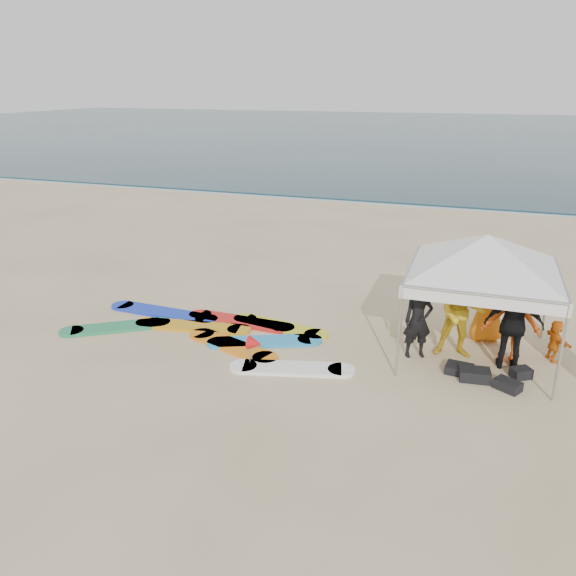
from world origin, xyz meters
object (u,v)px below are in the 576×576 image
(person_black_b, at_px, (514,325))
(surfboard_spread, at_px, (218,332))
(person_black_a, at_px, (418,320))
(person_yellow, at_px, (461,312))
(person_orange_a, at_px, (512,320))
(person_seated, at_px, (555,341))
(person_orange_b, at_px, (489,299))
(canopy_tent, at_px, (488,235))
(marker_pennant, at_px, (255,343))

(person_black_b, bearing_deg, surfboard_spread, 1.23)
(person_black_a, distance_m, person_yellow, 0.87)
(person_orange_a, bearing_deg, person_seated, -166.51)
(person_orange_b, height_order, canopy_tent, canopy_tent)
(person_black_a, xyz_separation_m, person_orange_b, (1.32, 1.28, 0.16))
(person_yellow, bearing_deg, canopy_tent, 12.11)
(person_black_b, height_order, marker_pennant, person_black_b)
(marker_pennant, bearing_deg, person_yellow, 25.28)
(canopy_tent, bearing_deg, person_yellow, -159.27)
(person_black_b, bearing_deg, person_black_a, -0.17)
(person_seated, bearing_deg, person_black_a, 80.57)
(person_orange_a, bearing_deg, person_black_a, 9.95)
(person_black_a, height_order, person_seated, person_black_a)
(person_black_b, relative_size, surfboard_spread, 0.29)
(person_black_a, height_order, surfboard_spread, person_black_a)
(canopy_tent, xyz_separation_m, surfboard_spread, (-5.44, -0.72, -2.52))
(person_yellow, relative_size, person_orange_b, 1.01)
(marker_pennant, height_order, surfboard_spread, marker_pennant)
(person_orange_b, bearing_deg, surfboard_spread, -3.26)
(person_yellow, relative_size, person_seated, 2.24)
(person_yellow, relative_size, marker_pennant, 3.04)
(person_black_a, distance_m, person_seated, 2.76)
(person_yellow, height_order, surfboard_spread, person_yellow)
(person_orange_b, xyz_separation_m, marker_pennant, (-4.25, -2.77, -0.46))
(person_black_a, relative_size, surfboard_spread, 0.25)
(person_black_a, bearing_deg, person_black_b, -21.77)
(person_black_a, relative_size, person_orange_b, 0.83)
(person_yellow, distance_m, person_seated, 1.96)
(person_orange_a, relative_size, person_seated, 2.02)
(person_black_b, xyz_separation_m, person_orange_b, (-0.47, 1.21, 0.03))
(person_orange_b, distance_m, canopy_tent, 1.84)
(person_orange_b, distance_m, surfboard_spread, 5.92)
(person_black_b, xyz_separation_m, canopy_tent, (-0.66, 0.33, 1.63))
(person_black_a, relative_size, person_yellow, 0.82)
(person_black_a, xyz_separation_m, canopy_tent, (1.13, 0.40, 1.76))
(person_orange_b, xyz_separation_m, surfboard_spread, (-5.62, -1.61, -0.92))
(marker_pennant, relative_size, surfboard_spread, 0.10)
(surfboard_spread, bearing_deg, person_orange_b, 15.94)
(person_black_b, height_order, surfboard_spread, person_black_b)
(person_orange_a, relative_size, canopy_tent, 0.45)
(person_yellow, distance_m, person_orange_a, 0.98)
(person_orange_b, bearing_deg, person_yellow, 43.78)
(person_seated, bearing_deg, canopy_tent, 77.02)
(marker_pennant, distance_m, surfboard_spread, 1.86)
(canopy_tent, bearing_deg, person_seated, 11.46)
(person_black_b, relative_size, person_orange_b, 0.97)
(canopy_tent, bearing_deg, person_orange_b, 78.07)
(person_black_a, xyz_separation_m, person_yellow, (0.81, 0.28, 0.18))
(person_black_a, height_order, person_black_b, person_black_b)
(person_black_a, relative_size, person_orange_a, 0.90)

